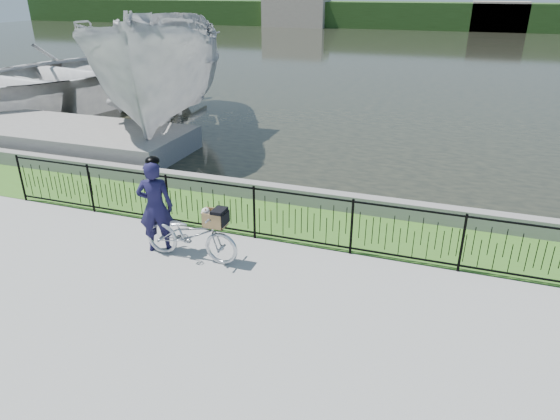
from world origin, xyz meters
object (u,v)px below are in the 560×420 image
at_px(dock, 43,134).
at_px(cyclist, 155,206).
at_px(boat_far, 66,76).
at_px(bicycle_rig, 192,234).
at_px(boat_near, 164,68).

xyz_separation_m(dock, cyclist, (7.41, -4.98, 0.60)).
xyz_separation_m(cyclist, boat_far, (-10.65, 10.05, 0.33)).
distance_m(bicycle_rig, cyclist, 0.90).
relative_size(bicycle_rig, boat_far, 0.14).
bearing_deg(boat_near, dock, -133.60).
bearing_deg(cyclist, dock, 146.10).
bearing_deg(bicycle_rig, dock, 148.30).
height_order(dock, boat_near, boat_near).
relative_size(bicycle_rig, boat_near, 0.17).
xyz_separation_m(dock, boat_far, (-3.24, 5.07, 0.92)).
height_order(dock, bicycle_rig, bicycle_rig).
bearing_deg(boat_near, cyclist, -60.36).
bearing_deg(boat_far, boat_near, -18.64).
xyz_separation_m(bicycle_rig, boat_far, (-11.44, 10.13, 0.76)).
xyz_separation_m(dock, boat_near, (2.87, 3.01, 1.83)).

